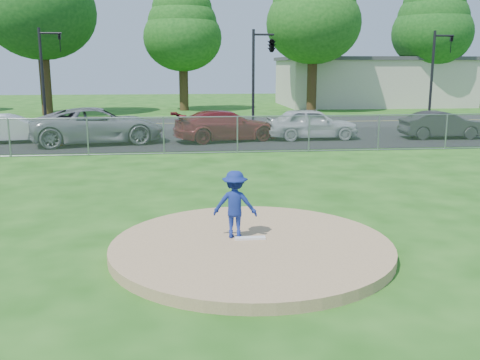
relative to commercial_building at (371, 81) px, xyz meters
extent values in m
plane|color=#195011|center=(-16.00, -28.00, -2.16)|extent=(120.00, 120.00, 0.00)
cylinder|color=#A38159|center=(-16.00, -38.00, -2.06)|extent=(5.40, 5.40, 0.20)
cube|color=white|center=(-16.00, -37.80, -1.94)|extent=(0.60, 0.15, 0.04)
cube|color=gray|center=(-16.00, -26.00, -1.41)|extent=(40.00, 0.06, 1.50)
cube|color=black|center=(-16.00, -21.50, -2.15)|extent=(50.00, 8.00, 0.01)
cube|color=black|center=(-16.00, -14.00, -2.16)|extent=(60.00, 7.00, 0.01)
cube|color=beige|center=(0.00, 0.00, -0.16)|extent=(16.00, 9.00, 4.00)
cube|color=#3F3F42|center=(0.00, 0.00, 1.99)|extent=(16.40, 9.40, 0.30)
cylinder|color=#352513|center=(-27.00, -7.00, 0.29)|extent=(0.78, 0.78, 4.90)
ellipsoid|color=#124513|center=(-27.00, -7.00, 5.09)|extent=(7.84, 7.84, 6.66)
cylinder|color=#382714|center=(-17.00, -4.00, -0.23)|extent=(0.72, 0.72, 3.85)
ellipsoid|color=#165216|center=(-17.00, -4.00, 3.54)|extent=(6.16, 6.16, 5.24)
ellipsoid|color=#165216|center=(-17.00, -4.00, 4.62)|extent=(5.42, 5.42, 4.61)
ellipsoid|color=#165216|center=(-17.00, -4.00, 5.69)|extent=(4.68, 4.68, 3.98)
cylinder|color=#352313|center=(-7.00, -6.00, 0.12)|extent=(0.76, 0.76, 4.55)
ellipsoid|color=#175115|center=(-7.00, -6.00, 4.57)|extent=(7.28, 7.28, 6.19)
ellipsoid|color=#175115|center=(-7.00, -6.00, 5.85)|extent=(6.41, 6.41, 5.45)
cylinder|color=#392514|center=(4.00, -3.00, -0.06)|extent=(0.74, 0.74, 4.20)
ellipsoid|color=#134814|center=(4.00, -3.00, 4.06)|extent=(6.72, 6.72, 5.71)
ellipsoid|color=#134814|center=(4.00, -3.00, 5.23)|extent=(5.91, 5.91, 5.03)
ellipsoid|color=#134814|center=(4.00, -3.00, 6.41)|extent=(5.11, 5.11, 4.34)
cylinder|color=black|center=(-25.00, -16.00, 0.64)|extent=(0.16, 0.16, 5.60)
cylinder|color=black|center=(-24.40, -16.00, 3.14)|extent=(1.20, 0.12, 0.12)
imported|color=black|center=(-23.92, -16.00, 2.64)|extent=(0.16, 0.20, 1.00)
cylinder|color=black|center=(-13.00, -16.00, 0.64)|extent=(0.16, 0.16, 5.60)
cylinder|color=black|center=(-12.40, -16.00, 3.14)|extent=(1.20, 0.12, 0.12)
imported|color=black|center=(-11.92, -16.00, 2.64)|extent=(0.53, 2.48, 1.00)
cylinder|color=black|center=(-2.00, -16.00, 0.64)|extent=(0.16, 0.16, 5.60)
cylinder|color=black|center=(-1.40, -16.00, 3.14)|extent=(1.20, 0.12, 0.12)
imported|color=black|center=(-0.92, -16.00, 2.64)|extent=(0.16, 0.20, 1.00)
imported|color=navy|center=(-16.28, -37.62, -1.29)|extent=(0.94, 0.66, 1.33)
cone|color=orange|center=(-22.75, -23.15, -1.83)|extent=(0.33, 0.33, 0.64)
imported|color=silver|center=(-25.14, -21.85, -1.50)|extent=(4.12, 2.00, 1.30)
imported|color=gray|center=(-21.09, -22.58, -1.32)|extent=(6.41, 3.98, 1.65)
imported|color=maroon|center=(-15.17, -22.37, -1.43)|extent=(5.32, 3.21, 1.44)
imported|color=silver|center=(-10.96, -22.19, -1.39)|extent=(4.50, 1.90, 1.52)
imported|color=#262629|center=(-4.46, -22.59, -1.49)|extent=(4.07, 1.57, 1.32)
camera|label=1|loc=(-17.29, -47.69, 1.35)|focal=40.00mm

